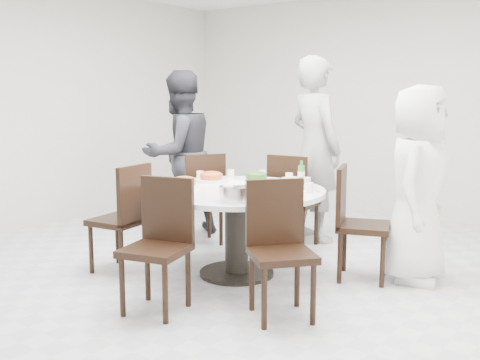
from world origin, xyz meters
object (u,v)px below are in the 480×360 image
Objects in this scene: chair_sw at (118,218)px; chair_s at (155,247)px; chair_se at (282,251)px; rice_bowl at (236,193)px; diner_right at (417,184)px; diner_left at (179,154)px; chair_nw at (199,198)px; beverage_bottle at (301,172)px; chair_ne at (364,224)px; diner_middle at (315,149)px; soup_bowl at (176,187)px; dining_table at (237,232)px; chair_n at (294,200)px.

chair_sw is 1.03m from chair_s.
chair_se is 3.65× the size of rice_bowl.
diner_right is 2.59m from diner_left.
chair_nw is 4.54× the size of beverage_bottle.
diner_left reaches higher than chair_ne.
chair_sw is at bearing 129.81° from chair_se.
diner_middle is 7.74× the size of soup_bowl.
dining_table is at bearing -118.88° from beverage_bottle.
chair_nw is 1.13m from chair_sw.
diner_middle is at bearing -98.48° from chair_n.
diner_left is (-1.35, 1.72, 0.42)m from chair_s.
chair_se is at bearing -34.66° from dining_table.
chair_ne and chair_sw have the same top height.
chair_s is (0.96, -1.60, 0.00)m from chair_nw.
dining_table is 0.78× the size of diner_middle.
beverage_bottle is (1.23, -0.04, 0.38)m from chair_nw.
chair_ne is at bearing -1.30° from beverage_bottle.
diner_middle is 1.08× the size of diner_left.
chair_sw is 0.49× the size of diner_middle.
chair_n is 1.86m from chair_se.
chair_n is 1.00× the size of chair_s.
chair_nw is at bearing 140.78° from rice_bowl.
diner_left is (-1.31, 0.72, 0.52)m from dining_table.
chair_se reaches higher than rice_bowl.
chair_sw reaches higher than rice_bowl.
beverage_bottle reaches higher than chair_se.
chair_n is at bearing 117.63° from diner_left.
chair_n is 1.00× the size of chair_se.
chair_se is 1.45m from diner_right.
diner_middle is 1.90m from soup_bowl.
rice_bowl is 1.04× the size of soup_bowl.
beverage_bottle is at bearing 124.75° from chair_sw.
soup_bowl is (-0.62, 0.01, -0.02)m from rice_bowl.
diner_left is at bearing 9.55° from chair_n.
rice_bowl is at bearing -0.63° from soup_bowl.
chair_nw is at bearing 147.36° from dining_table.
dining_table is at bearing 72.86° from diner_left.
diner_right reaches higher than chair_nw.
chair_nw is at bearing 178.18° from beverage_bottle.
chair_n is at bearing 104.56° from rice_bowl.
diner_middle is 9.24× the size of beverage_bottle.
diner_middle is (-0.06, 1.46, 0.59)m from dining_table.
diner_left is at bearing 99.78° from chair_se.
diner_middle reaches higher than chair_sw.
soup_bowl is at bearing -122.49° from beverage_bottle.
chair_se is (1.70, -0.03, 0.00)m from chair_sw.
diner_right is at bearing 31.48° from dining_table.
beverage_bottle is at bearing 95.69° from diner_left.
diner_middle is 1.46m from diner_left.
chair_s is 0.49× the size of diner_middle.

